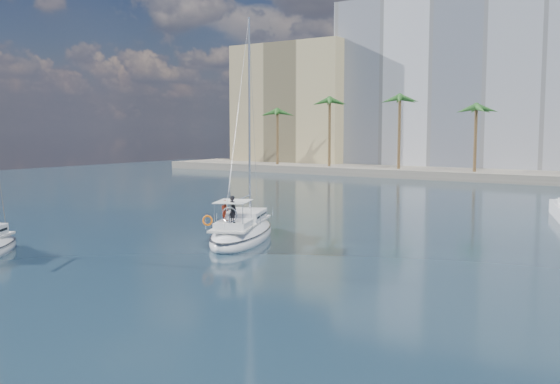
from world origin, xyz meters
The scene contains 8 objects.
ground centered at (0.00, 0.00, 0.00)m, with size 160.00×160.00×0.00m, color black.
quay centered at (0.00, 61.00, 0.60)m, with size 120.00×14.00×1.20m, color gray.
building_modern centered at (-12.00, 73.00, 14.00)m, with size 42.00×16.00×28.00m, color silver.
building_tan_left centered at (-42.00, 69.00, 11.00)m, with size 22.00×14.00×22.00m, color tan.
palm_left centered at (-34.00, 57.00, 10.28)m, with size 3.60×3.60×12.30m.
palm_centre centered at (0.00, 57.00, 10.28)m, with size 3.60×3.60×12.30m.
main_sloop centered at (-4.86, 2.76, 0.49)m, with size 6.90×10.46×14.88m.
seagull centered at (-4.70, 3.44, 0.96)m, with size 1.05×0.45×0.19m.
Camera 1 is at (18.88, -28.20, 6.97)m, focal length 40.00 mm.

